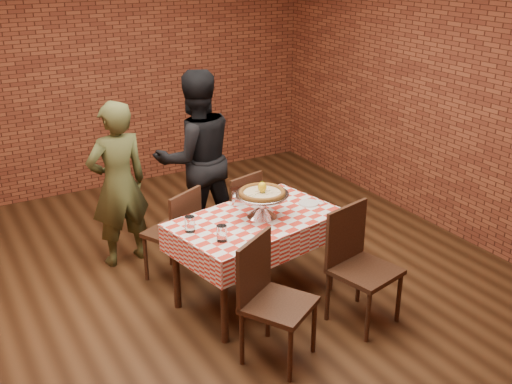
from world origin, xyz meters
TOP-DOWN VIEW (x-y plane):
  - ground at (0.00, 0.00)m, footprint 6.00×6.00m
  - back_wall at (0.00, 3.00)m, footprint 5.50×0.00m
  - table at (0.34, -0.18)m, footprint 1.46×1.04m
  - tablecloth at (0.34, -0.18)m, footprint 1.50×1.08m
  - pizza_stand at (0.40, -0.18)m, footprint 0.59×0.59m
  - pizza at (0.40, -0.18)m, footprint 0.50×0.50m
  - lemon at (0.40, -0.18)m, footprint 0.09×0.09m
  - water_glass_left at (-0.09, -0.41)m, footprint 0.09×0.09m
  - water_glass_right at (-0.23, -0.15)m, footprint 0.09×0.09m
  - side_plate at (0.87, -0.16)m, footprint 0.20×0.20m
  - sweetener_packet_a at (0.97, -0.21)m, footprint 0.06×0.04m
  - sweetener_packet_b at (0.97, -0.16)m, footprint 0.05×0.04m
  - condiment_caddy at (0.33, 0.14)m, footprint 0.12×0.10m
  - chair_near_left at (0.07, -0.97)m, footprint 0.61×0.61m
  - chair_near_right at (0.91, -0.90)m, footprint 0.55×0.55m
  - chair_far_left at (-0.14, 0.50)m, footprint 0.53×0.53m
  - chair_far_right at (0.56, 0.63)m, footprint 0.47×0.47m
  - diner_olive at (-0.42, 1.03)m, footprint 0.61×0.44m
  - diner_black at (0.40, 1.11)m, footprint 0.89×0.71m

SIDE VIEW (x-z plane):
  - ground at x=0.00m, z-range 0.00..0.00m
  - table at x=0.34m, z-range 0.00..0.75m
  - chair_far_right at x=0.56m, z-range 0.00..0.86m
  - chair_far_left at x=-0.14m, z-range 0.00..0.88m
  - chair_near_left at x=0.07m, z-range 0.00..0.93m
  - chair_near_right at x=0.91m, z-range 0.00..0.94m
  - tablecloth at x=0.34m, z-range 0.53..0.76m
  - sweetener_packet_a at x=0.97m, z-range 0.76..0.76m
  - sweetener_packet_b at x=0.97m, z-range 0.76..0.76m
  - side_plate at x=0.87m, z-range 0.76..0.77m
  - diner_olive at x=-0.42m, z-range 0.00..1.57m
  - water_glass_left at x=-0.09m, z-range 0.76..0.88m
  - water_glass_right at x=-0.23m, z-range 0.76..0.88m
  - condiment_caddy at x=0.33m, z-range 0.76..0.90m
  - pizza_stand at x=0.40m, z-range 0.76..0.96m
  - diner_black at x=0.40m, z-range 0.00..1.75m
  - pizza at x=0.40m, z-range 0.95..0.98m
  - lemon at x=0.40m, z-range 0.97..1.06m
  - back_wall at x=0.00m, z-range -1.30..4.20m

